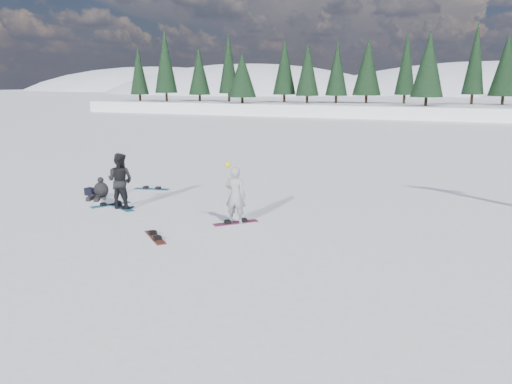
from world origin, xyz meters
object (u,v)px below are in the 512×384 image
seated_rider (100,190)px  snowboard_loose_a (111,205)px  snowboard_loose_b (155,237)px  snowboard_loose_c (152,189)px  gear_bag (91,192)px  snowboarder_man (120,181)px  snowboarder_woman (235,195)px

seated_rider → snowboard_loose_a: bearing=-57.1°
snowboard_loose_b → snowboard_loose_a: bearing=-173.8°
snowboard_loose_c → gear_bag: bearing=-142.9°
snowboarder_man → seated_rider: bearing=-34.4°
snowboarder_woman → seated_rider: bearing=-15.6°
snowboarder_woman → snowboarder_man: size_ratio=1.00×
snowboarder_woman → snowboard_loose_b: (-1.58, -2.31, -0.94)m
seated_rider → snowboard_loose_c: size_ratio=0.72×
snowboard_loose_c → snowboard_loose_b: same height
seated_rider → snowboard_loose_b: seated_rider is taller
snowboarder_man → snowboard_loose_c: (-0.76, 3.12, -1.00)m
snowboard_loose_b → seated_rider: bearing=-173.8°
gear_bag → snowboard_loose_c: (1.68, 1.88, -0.14)m
snowboarder_man → snowboard_loose_b: bearing=135.6°
gear_bag → snowboard_loose_b: bearing=-34.6°
snowboard_loose_b → snowboarder_woman: bearing=98.2°
gear_bag → snowboard_loose_c: size_ratio=0.30×
snowboard_loose_b → snowboard_loose_a: (-3.76, 2.78, 0.00)m
snowboard_loose_c → seated_rider: bearing=-125.8°
seated_rider → snowboard_loose_a: size_ratio=0.72×
snowboarder_woman → gear_bag: 7.36m
snowboarder_woman → gear_bag: snowboarder_woman is taller
snowboarder_man → gear_bag: (-2.44, 1.25, -0.87)m
gear_bag → snowboard_loose_a: gear_bag is taller
snowboard_loose_c → snowboard_loose_b: bearing=-66.9°
snowboarder_woman → snowboard_loose_b: snowboarder_woman is taller
seated_rider → snowboard_loose_b: size_ratio=0.72×
snowboarder_man → snowboard_loose_c: size_ratio=1.36×
snowboard_loose_c → snowboarder_woman: bearing=-43.0°
seated_rider → snowboard_loose_b: (4.87, -3.59, -0.31)m
seated_rider → snowboard_loose_a: seated_rider is taller
gear_bag → snowboard_loose_c: gear_bag is taller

